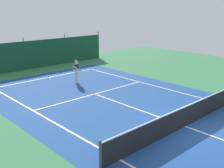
% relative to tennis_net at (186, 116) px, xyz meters
% --- Properties ---
extents(ground_plane, '(36.00, 36.00, 0.00)m').
position_rel_tennis_net_xyz_m(ground_plane, '(0.00, 0.00, -0.51)').
color(ground_plane, '#387A4C').
extents(court_surface, '(11.02, 26.60, 0.01)m').
position_rel_tennis_net_xyz_m(court_surface, '(0.00, 0.00, -0.51)').
color(court_surface, '#1E478C').
rests_on(court_surface, ground).
extents(tennis_net, '(10.12, 0.10, 1.10)m').
position_rel_tennis_net_xyz_m(tennis_net, '(0.00, 0.00, 0.00)').
color(tennis_net, black).
rests_on(tennis_net, ground).
extents(back_fence, '(16.30, 0.98, 2.70)m').
position_rel_tennis_net_xyz_m(back_fence, '(-0.00, 16.06, 0.16)').
color(back_fence, '#14472D').
rests_on(back_fence, ground).
extents(tennis_player, '(0.56, 0.83, 1.64)m').
position_rel_tennis_net_xyz_m(tennis_player, '(0.65, 9.15, 0.45)').
color(tennis_player, beige).
rests_on(tennis_player, ground).
extents(tennis_ball_near_player, '(0.07, 0.07, 0.07)m').
position_rel_tennis_net_xyz_m(tennis_ball_near_player, '(3.09, 1.58, -0.48)').
color(tennis_ball_near_player, '#CCDB33').
rests_on(tennis_ball_near_player, ground).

